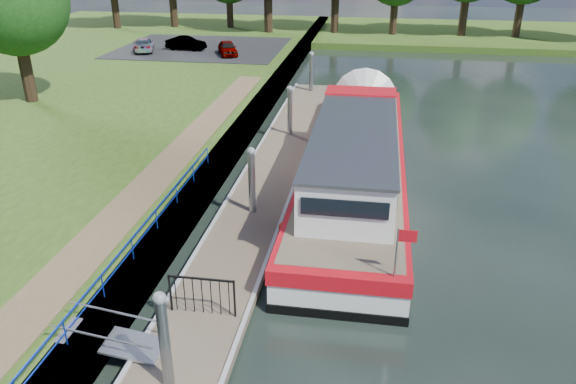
% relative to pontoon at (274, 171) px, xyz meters
% --- Properties ---
extents(ground, '(160.00, 160.00, 0.00)m').
position_rel_pontoon_xyz_m(ground, '(0.00, -13.00, -0.18)').
color(ground, black).
rests_on(ground, ground).
extents(bank_edge, '(1.10, 90.00, 0.78)m').
position_rel_pontoon_xyz_m(bank_edge, '(-2.55, 2.00, 0.20)').
color(bank_edge, '#473D2D').
rests_on(bank_edge, ground).
extents(far_bank, '(60.00, 18.00, 0.60)m').
position_rel_pontoon_xyz_m(far_bank, '(12.00, 39.00, 0.12)').
color(far_bank, '#2D4B15').
rests_on(far_bank, ground).
extents(footpath, '(1.60, 40.00, 0.05)m').
position_rel_pontoon_xyz_m(footpath, '(-4.40, -5.00, 0.62)').
color(footpath, brown).
rests_on(footpath, riverbank).
extents(carpark, '(14.00, 12.00, 0.06)m').
position_rel_pontoon_xyz_m(carpark, '(-11.00, 25.00, 0.62)').
color(carpark, black).
rests_on(carpark, riverbank).
extents(blue_fence, '(0.04, 18.04, 0.72)m').
position_rel_pontoon_xyz_m(blue_fence, '(-2.75, -10.00, 1.13)').
color(blue_fence, '#0C2DBF').
rests_on(blue_fence, riverbank).
extents(pontoon, '(2.50, 30.00, 0.56)m').
position_rel_pontoon_xyz_m(pontoon, '(0.00, 0.00, 0.00)').
color(pontoon, brown).
rests_on(pontoon, ground).
extents(mooring_piles, '(0.30, 27.30, 3.55)m').
position_rel_pontoon_xyz_m(mooring_piles, '(0.00, 0.00, 1.10)').
color(mooring_piles, gray).
rests_on(mooring_piles, ground).
extents(gangway, '(2.58, 1.00, 0.92)m').
position_rel_pontoon_xyz_m(gangway, '(-1.85, -12.50, 0.44)').
color(gangway, '#A5A8AD').
rests_on(gangway, ground).
extents(gate_panel, '(1.85, 0.05, 1.15)m').
position_rel_pontoon_xyz_m(gate_panel, '(-0.00, -10.80, 0.97)').
color(gate_panel, black).
rests_on(gate_panel, ground).
extents(barge, '(4.36, 21.15, 4.78)m').
position_rel_pontoon_xyz_m(barge, '(3.60, 0.40, 0.90)').
color(barge, black).
rests_on(barge, ground).
extents(car_a, '(2.48, 3.55, 1.12)m').
position_rel_pontoon_xyz_m(car_a, '(-7.89, 22.02, 1.21)').
color(car_a, '#999999').
rests_on(car_a, carpark).
extents(car_b, '(3.51, 1.58, 1.12)m').
position_rel_pontoon_xyz_m(car_b, '(-11.95, 23.62, 1.21)').
color(car_b, '#999999').
rests_on(car_b, carpark).
extents(car_c, '(2.72, 4.15, 1.12)m').
position_rel_pontoon_xyz_m(car_c, '(-15.23, 22.44, 1.21)').
color(car_c, '#999999').
rests_on(car_c, carpark).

